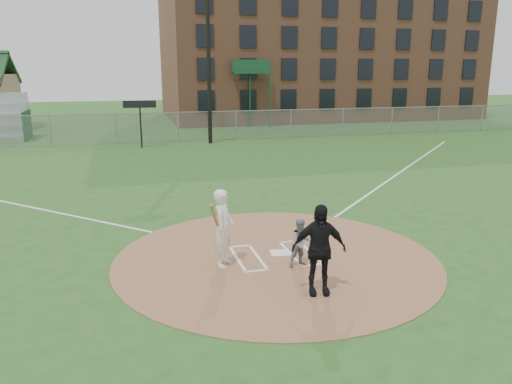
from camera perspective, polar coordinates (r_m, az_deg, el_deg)
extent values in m
plane|color=#24531C|center=(13.15, 2.30, -7.54)|extent=(140.00, 140.00, 0.00)
cylinder|color=#996B48|center=(13.14, 2.30, -7.50)|extent=(8.40, 8.40, 0.02)
cube|color=silver|center=(13.38, 2.70, -6.99)|extent=(0.55, 0.55, 0.03)
cube|color=white|center=(24.73, 16.11, 2.15)|extent=(17.04, 17.04, 0.01)
imported|color=gray|center=(12.42, 5.18, -5.81)|extent=(0.65, 0.54, 1.22)
imported|color=black|center=(10.88, 7.18, -6.52)|extent=(1.25, 0.72, 2.01)
cube|color=white|center=(13.03, -2.14, -7.62)|extent=(0.08, 1.80, 0.01)
cube|color=white|center=(13.15, 0.22, -7.40)|extent=(0.08, 1.80, 0.01)
cube|color=white|center=(13.91, -1.85, -6.20)|extent=(0.62, 0.08, 0.01)
cube|color=white|center=(12.28, 0.12, -8.99)|extent=(0.62, 0.08, 0.01)
cube|color=white|center=(13.59, 6.17, -6.78)|extent=(0.08, 1.80, 0.01)
cube|color=white|center=(13.40, 3.96, -7.02)|extent=(0.08, 1.80, 0.01)
cube|color=white|center=(14.29, 3.81, -5.67)|extent=(0.62, 0.08, 0.01)
cube|color=white|center=(12.71, 6.46, -8.27)|extent=(0.62, 0.08, 0.01)
imported|color=white|center=(12.34, -3.72, -4.11)|extent=(0.75, 0.85, 1.94)
cylinder|color=olive|center=(11.78, -4.80, -2.69)|extent=(0.33, 0.57, 0.70)
cube|color=slate|center=(34.08, -8.90, 7.31)|extent=(56.00, 0.03, 2.00)
cube|color=gray|center=(33.99, -8.97, 8.99)|extent=(56.00, 0.06, 0.06)
cube|color=gray|center=(34.08, -8.90, 7.31)|extent=(56.08, 0.08, 2.00)
cube|color=#194728|center=(38.57, -24.67, 6.97)|extent=(0.08, 3.20, 2.00)
cube|color=#93593F|center=(53.50, 6.75, 16.68)|extent=(30.00, 16.00, 15.00)
cube|color=black|center=(46.07, 10.50, 16.89)|extent=(26.60, 0.10, 12.20)
cube|color=#194728|center=(42.38, -0.55, 13.47)|extent=(3.20, 1.00, 0.15)
cube|color=#194728|center=(42.94, -0.72, 10.47)|extent=(0.12, 0.12, 4.50)
cube|color=#194728|center=(42.43, 1.60, 10.43)|extent=(0.12, 0.12, 4.50)
cube|color=#194728|center=(42.38, -0.55, 14.22)|extent=(3.20, 0.08, 1.00)
cylinder|color=black|center=(33.18, -5.47, 15.89)|extent=(0.26, 0.26, 12.00)
cylinder|color=black|center=(32.08, -13.03, 7.26)|extent=(0.10, 0.10, 2.60)
cube|color=black|center=(31.96, -13.17, 9.75)|extent=(2.00, 0.10, 0.45)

